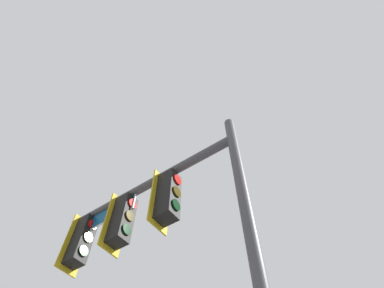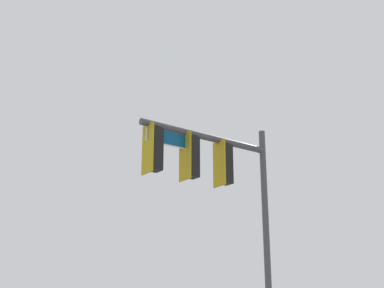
% 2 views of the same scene
% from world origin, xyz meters
% --- Properties ---
extents(signal_pole_near, '(4.25, 0.54, 6.92)m').
position_xyz_m(signal_pole_near, '(-6.02, -5.03, 5.19)').
color(signal_pole_near, '#47474C').
rests_on(signal_pole_near, ground_plane).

